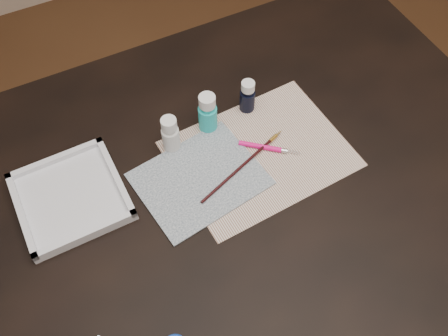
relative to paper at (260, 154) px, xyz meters
name	(u,v)px	position (x,y,z in m)	size (l,w,h in m)	color
ground	(224,301)	(-0.10, -0.03, -0.76)	(3.50, 3.50, 0.02)	#422614
table	(224,255)	(-0.10, -0.03, -0.38)	(1.30, 0.90, 0.75)	black
paper	(260,154)	(0.00, 0.00, 0.00)	(0.36, 0.28, 0.00)	silver
canvas	(200,179)	(-0.14, 0.00, 0.00)	(0.25, 0.20, 0.00)	#10243A
paint_bottle_white	(170,134)	(-0.16, 0.10, 0.04)	(0.04, 0.04, 0.09)	silver
paint_bottle_cyan	(208,113)	(-0.07, 0.11, 0.05)	(0.04, 0.04, 0.10)	#21C0C1
paint_bottle_navy	(247,96)	(0.03, 0.12, 0.04)	(0.03, 0.03, 0.08)	black
paintbrush	(244,164)	(-0.05, -0.01, 0.01)	(0.25, 0.01, 0.01)	black
craft_knife	(270,148)	(0.02, 0.00, 0.01)	(0.14, 0.01, 0.01)	#F60F7D
palette_tray	(71,196)	(-0.39, 0.07, 0.01)	(0.21, 0.21, 0.02)	silver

